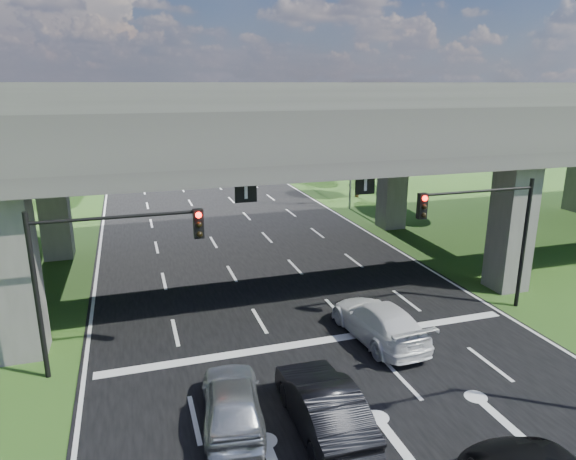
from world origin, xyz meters
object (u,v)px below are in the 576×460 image
signal_right (487,223)px  streetlight_beyond (287,123)px  streetlight_far (347,137)px  car_silver (232,401)px  car_dark (323,405)px  car_white (379,321)px  signal_left (102,259)px

signal_right → streetlight_beyond: bearing=86.4°
signal_right → streetlight_far: size_ratio=0.60×
signal_right → car_silver: bearing=-159.9°
streetlight_far → car_dark: size_ratio=2.04×
signal_right → car_dark: (-9.62, -5.53, -3.35)m
car_silver → car_white: size_ratio=0.84×
signal_left → car_white: (10.20, -0.94, -3.40)m
signal_left → car_dark: signal_left is taller
car_white → streetlight_far: bearing=-114.0°
signal_right → streetlight_far: bearing=83.5°
streetlight_beyond → streetlight_far: bearing=-90.0°
signal_left → car_dark: 8.84m
car_silver → streetlight_beyond: bearing=-101.6°
signal_right → signal_left: size_ratio=1.00×
streetlight_far → car_silver: streetlight_far is taller
car_silver → car_dark: bearing=164.3°
car_dark → streetlight_far: bearing=-113.7°
signal_right → signal_left: bearing=180.0°
car_silver → car_white: car_white is taller
signal_right → car_dark: size_ratio=1.23×
car_silver → car_dark: size_ratio=0.90×
car_silver → car_white: (6.67, 3.49, 0.01)m
car_silver → car_white: 7.53m
car_white → car_dark: bearing=43.9°
signal_right → car_white: bearing=-170.2°
streetlight_beyond → car_silver: bearing=-109.6°
car_silver → streetlight_far: bearing=-112.5°
signal_right → car_silver: 13.35m
car_silver → signal_left: bearing=-43.5°
car_dark → signal_right: bearing=-148.9°
streetlight_far → streetlight_beyond: 16.00m
signal_right → car_dark: 11.60m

